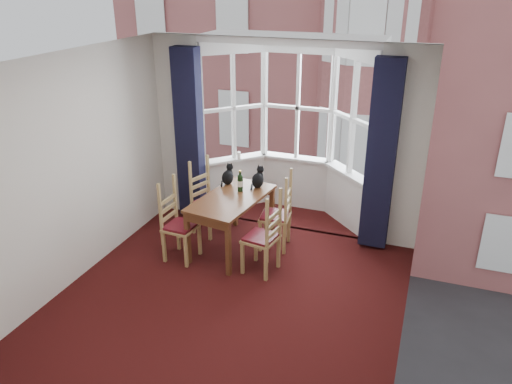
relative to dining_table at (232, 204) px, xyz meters
The scene contains 21 objects.
floor 1.56m from the dining_table, 71.89° to the right, with size 4.50×4.50×0.00m, color black.
ceiling 2.54m from the dining_table, 71.89° to the right, with size 4.50×4.50×0.00m, color white.
wall_left 2.18m from the dining_table, 139.48° to the right, with size 4.50×4.50×0.00m, color silver.
wall_right 2.87m from the dining_table, 28.73° to the right, with size 4.50×4.50×0.00m, color silver.
wall_near 3.68m from the dining_table, 83.05° to the right, with size 4.00×4.00×0.00m, color silver.
wall_back_pier_left 1.68m from the dining_table, 143.00° to the left, with size 0.70×0.12×2.80m, color silver.
wall_back_pier_right 2.39m from the dining_table, 23.66° to the left, with size 0.70×0.12×2.80m, color silver.
bay_window 1.65m from the dining_table, 72.87° to the left, with size 2.76×0.94×2.80m.
curtain_left 1.40m from the dining_table, 143.24° to the left, with size 0.38×0.22×2.60m, color black.
curtain_right 2.10m from the dining_table, 21.58° to the left, with size 0.38×0.22×2.60m, color black.
dining_table is the anchor object (origin of this frame).
chair_left_near 0.82m from the dining_table, 142.15° to the right, with size 0.43×0.44×0.92m.
chair_left_far 0.72m from the dining_table, 148.90° to the left, with size 0.51×0.53×0.92m.
chair_right_near 0.82m from the dining_table, 33.05° to the right, with size 0.46×0.47×0.92m.
chair_right_far 0.72m from the dining_table, 22.07° to the left, with size 0.45×0.46×0.92m.
cat_left 0.53m from the dining_table, 118.58° to the left, with size 0.17×0.24×0.31m.
cat_right 0.56m from the dining_table, 64.59° to the left, with size 0.20×0.26×0.32m.
wine_bottle 0.34m from the dining_table, 81.62° to the left, with size 0.08×0.08×0.31m.
candle_tall 1.35m from the dining_table, 107.49° to the left, with size 0.06×0.06×0.11m, color white.
street 31.63m from the dining_table, 89.19° to the left, with size 80.00×80.00×0.00m, color #333335.
tenement_building 12.72m from the dining_table, 88.03° to the left, with size 18.40×7.80×15.20m.
Camera 1 is at (2.01, -4.37, 3.57)m, focal length 35.00 mm.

